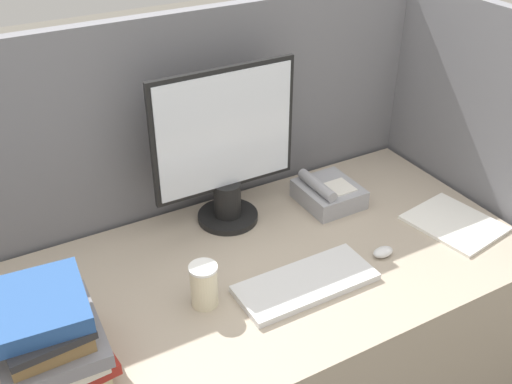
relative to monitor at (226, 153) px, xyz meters
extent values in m
cube|color=slate|center=(-0.05, 0.17, -0.30)|extent=(2.06, 0.04, 1.40)
cube|color=slate|center=(0.82, -0.25, -0.30)|extent=(0.04, 0.87, 1.40)
cube|color=tan|center=(-0.05, -0.28, -0.62)|extent=(1.66, 0.81, 0.75)
cylinder|color=black|center=(0.00, 0.00, -0.23)|extent=(0.20, 0.20, 0.02)
cylinder|color=black|center=(0.00, 0.00, -0.17)|extent=(0.09, 0.09, 0.11)
cube|color=black|center=(0.00, 0.00, 0.08)|extent=(0.47, 0.02, 0.40)
cube|color=silver|center=(0.00, -0.01, 0.08)|extent=(0.44, 0.01, 0.37)
cube|color=silver|center=(0.04, -0.40, -0.23)|extent=(0.40, 0.17, 0.02)
ellipsoid|color=silver|center=(0.32, -0.40, -0.23)|extent=(0.07, 0.04, 0.03)
cylinder|color=beige|center=(-0.24, -0.33, -0.18)|extent=(0.07, 0.07, 0.12)
cylinder|color=white|center=(-0.24, -0.33, -0.12)|extent=(0.08, 0.08, 0.01)
cube|color=#C6B78C|center=(-0.65, -0.38, -0.22)|extent=(0.22, 0.24, 0.04)
cube|color=maroon|center=(-0.65, -0.37, -0.18)|extent=(0.25, 0.29, 0.03)
cube|color=silver|center=(-0.64, -0.38, -0.15)|extent=(0.19, 0.28, 0.03)
cube|color=slate|center=(-0.64, -0.38, -0.12)|extent=(0.24, 0.29, 0.04)
cube|color=olive|center=(-0.65, -0.37, -0.08)|extent=(0.18, 0.26, 0.04)
cube|color=#262628|center=(-0.66, -0.38, -0.05)|extent=(0.20, 0.26, 0.02)
cube|color=#264C8C|center=(-0.66, -0.38, -0.02)|extent=(0.24, 0.24, 0.04)
cube|color=#99999E|center=(0.35, -0.08, -0.21)|extent=(0.19, 0.20, 0.07)
cube|color=white|center=(0.37, -0.11, -0.18)|extent=(0.08, 0.09, 0.00)
cylinder|color=#99999E|center=(0.29, -0.08, -0.16)|extent=(0.04, 0.18, 0.04)
cube|color=white|center=(0.62, -0.39, -0.24)|extent=(0.27, 0.31, 0.01)
camera|label=1|loc=(-0.71, -1.46, 0.87)|focal=42.00mm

